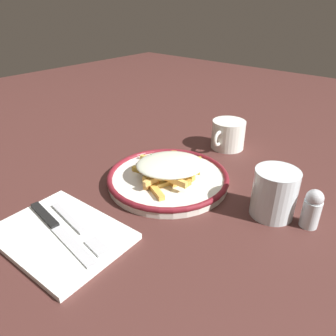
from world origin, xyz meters
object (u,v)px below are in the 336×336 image
object	(u,v)px
fork	(78,227)
plate	(168,178)
water_glass	(274,193)
coffee_mug	(227,134)
salt_shaker	(312,208)
napkin	(61,235)
knife	(55,226)
fries_heap	(169,168)

from	to	relation	value
fork	plate	bearing A→B (deg)	177.80
water_glass	coffee_mug	bearing A→B (deg)	-132.22
salt_shaker	water_glass	bearing A→B (deg)	-80.96
plate	salt_shaker	size ratio (longest dim) A/B	3.57
water_glass	coffee_mug	size ratio (longest dim) A/B	0.82
plate	napkin	size ratio (longest dim) A/B	1.20
plate	water_glass	distance (m)	0.23
knife	coffee_mug	xyz separation A→B (m)	(-0.50, 0.04, 0.02)
knife	water_glass	size ratio (longest dim) A/B	2.27
napkin	water_glass	distance (m)	0.39
napkin	fork	bearing A→B (deg)	155.41
fries_heap	fork	bearing A→B (deg)	-3.36
fork	salt_shaker	distance (m)	0.41
fork	knife	size ratio (longest dim) A/B	0.84
plate	napkin	bearing A→B (deg)	-4.67
napkin	fork	world-z (taller)	fork
fork	water_glass	bearing A→B (deg)	139.69
napkin	fork	size ratio (longest dim) A/B	1.26
fries_heap	coffee_mug	world-z (taller)	coffee_mug
napkin	knife	size ratio (longest dim) A/B	1.06
fries_heap	napkin	distance (m)	0.26
fork	knife	distance (m)	0.04
fries_heap	salt_shaker	distance (m)	0.29
plate	knife	bearing A→B (deg)	-8.89
plate	coffee_mug	size ratio (longest dim) A/B	2.36
fries_heap	water_glass	distance (m)	0.22
knife	coffee_mug	size ratio (longest dim) A/B	1.87
plate	salt_shaker	distance (m)	0.29
napkin	knife	distance (m)	0.02
fork	coffee_mug	bearing A→B (deg)	179.38
fries_heap	napkin	size ratio (longest dim) A/B	0.93
fries_heap	napkin	world-z (taller)	fries_heap
fork	coffee_mug	world-z (taller)	coffee_mug
water_glass	salt_shaker	world-z (taller)	water_glass
napkin	knife	world-z (taller)	knife
fork	water_glass	xyz separation A→B (m)	(-0.27, 0.23, 0.03)
fries_heap	fork	world-z (taller)	fries_heap
knife	fork	bearing A→B (deg)	128.20
coffee_mug	knife	bearing A→B (deg)	-4.12
water_glass	plate	bearing A→B (deg)	-79.41
coffee_mug	water_glass	bearing A→B (deg)	47.78
knife	coffee_mug	distance (m)	0.50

